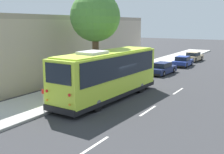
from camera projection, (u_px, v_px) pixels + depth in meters
ground_plane at (115, 97)px, 20.87m from camera, size 160.00×160.00×0.00m
sidewalk_slab at (76, 90)px, 22.70m from camera, size 80.00×4.12×0.15m
curb_strip at (98, 93)px, 21.62m from camera, size 80.00×0.14×0.15m
shuttle_bus at (108, 72)px, 20.03m from camera, size 10.35×2.92×3.61m
parked_sedan_navy at (162, 69)px, 30.23m from camera, size 4.51×1.88×1.26m
parked_sedan_blue at (183, 62)px, 35.69m from camera, size 4.20×1.89×1.28m
parked_sedan_tan at (193, 57)px, 40.58m from camera, size 4.31×2.01×1.29m
street_tree at (96, 14)px, 23.15m from camera, size 4.14×4.14×8.49m
sign_post_near at (43, 100)px, 17.03m from camera, size 0.06×0.22×1.34m
sign_post_far at (58, 93)px, 18.08m from camera, size 0.06×0.22×1.61m
fire_hydrant at (135, 72)px, 28.04m from camera, size 0.22×0.22×0.81m
building_backdrop at (58, 47)px, 30.35m from camera, size 24.67×8.13×6.11m
lane_stripe_behind at (94, 146)px, 12.57m from camera, size 2.40×0.14×0.01m
lane_stripe_mid at (148, 111)px, 17.62m from camera, size 2.40×0.14×0.01m
lane_stripe_ahead at (178, 91)px, 22.67m from camera, size 2.40×0.14×0.01m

